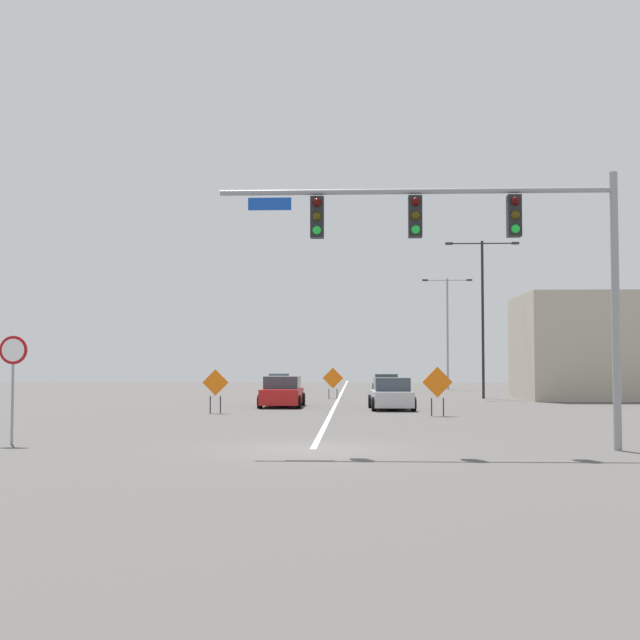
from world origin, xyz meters
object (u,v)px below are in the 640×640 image
(traffic_signal_assembly, at_px, (473,239))
(street_lamp_far_right, at_px, (483,305))
(car_silver_distant, at_px, (391,395))
(construction_sign_left_shoulder, at_px, (437,385))
(street_lamp_far_left, at_px, (448,324))
(car_green_near, at_px, (386,384))
(stop_sign, at_px, (13,368))
(car_red_passing, at_px, (282,392))
(car_white_approaching, at_px, (279,382))
(construction_sign_left_lane, at_px, (215,385))
(construction_sign_median_near, at_px, (333,379))

(traffic_signal_assembly, xyz_separation_m, street_lamp_far_right, (4.76, 30.81, 0.40))
(traffic_signal_assembly, relative_size, car_silver_distant, 2.48)
(construction_sign_left_shoulder, relative_size, car_silver_distant, 0.50)
(street_lamp_far_left, distance_m, car_green_near, 10.18)
(stop_sign, height_order, car_green_near, stop_sign)
(stop_sign, xyz_separation_m, car_red_passing, (5.49, 19.54, -1.31))
(traffic_signal_assembly, distance_m, car_white_approaching, 46.35)
(car_silver_distant, bearing_deg, car_green_near, 88.62)
(car_silver_distant, bearing_deg, traffic_signal_assembly, -85.84)
(construction_sign_left_lane, distance_m, car_red_passing, 5.97)
(traffic_signal_assembly, xyz_separation_m, stop_sign, (-12.07, 0.99, -3.24))
(construction_sign_left_lane, bearing_deg, car_white_approaching, 89.99)
(construction_sign_left_lane, height_order, car_white_approaching, construction_sign_left_lane)
(street_lamp_far_right, bearing_deg, construction_sign_median_near, -178.55)
(construction_sign_left_shoulder, bearing_deg, car_white_approaching, 106.43)
(car_green_near, distance_m, car_silver_distant, 22.98)
(traffic_signal_assembly, bearing_deg, construction_sign_left_lane, 120.77)
(car_green_near, bearing_deg, traffic_signal_assembly, -88.93)
(construction_sign_left_shoulder, bearing_deg, construction_sign_left_lane, 170.93)
(traffic_signal_assembly, bearing_deg, stop_sign, 175.30)
(traffic_signal_assembly, height_order, car_white_approaching, traffic_signal_assembly)
(stop_sign, relative_size, car_red_passing, 0.67)
(car_green_near, bearing_deg, car_silver_distant, -91.38)
(street_lamp_far_right, bearing_deg, street_lamp_far_left, 90.83)
(street_lamp_far_right, xyz_separation_m, street_lamp_far_left, (-0.26, 17.69, -0.31))
(car_silver_distant, bearing_deg, car_red_passing, 156.08)
(construction_sign_median_near, relative_size, construction_sign_left_shoulder, 0.93)
(construction_sign_median_near, bearing_deg, traffic_signal_assembly, -81.88)
(street_lamp_far_left, bearing_deg, construction_sign_left_shoulder, -96.76)
(car_white_approaching, bearing_deg, car_green_near, -26.37)
(stop_sign, xyz_separation_m, car_white_approaching, (3.10, 44.24, -1.39))
(construction_sign_left_shoulder, bearing_deg, street_lamp_far_left, 83.24)
(street_lamp_far_left, bearing_deg, construction_sign_left_lane, -111.97)
(traffic_signal_assembly, height_order, construction_sign_left_shoulder, traffic_signal_assembly)
(construction_sign_left_shoulder, bearing_deg, car_red_passing, 135.00)
(stop_sign, height_order, construction_sign_left_lane, stop_sign)
(traffic_signal_assembly, distance_m, construction_sign_median_near, 31.16)
(construction_sign_left_shoulder, bearing_deg, construction_sign_median_near, 105.53)
(construction_sign_left_lane, distance_m, car_silver_distant, 8.28)
(car_white_approaching, distance_m, car_silver_distant, 28.10)
(construction_sign_left_lane, height_order, construction_sign_left_shoulder, construction_sign_left_shoulder)
(construction_sign_median_near, bearing_deg, car_white_approaching, 107.46)
(street_lamp_far_right, bearing_deg, car_silver_distant, -115.74)
(traffic_signal_assembly, distance_m, car_silver_distant, 18.82)
(street_lamp_far_left, bearing_deg, car_silver_distant, -100.87)
(construction_sign_median_near, height_order, car_white_approaching, construction_sign_median_near)
(street_lamp_far_right, relative_size, car_red_passing, 2.24)
(street_lamp_far_left, bearing_deg, traffic_signal_assembly, -95.30)
(construction_sign_left_lane, bearing_deg, construction_sign_median_near, 73.41)
(street_lamp_far_left, relative_size, construction_sign_median_near, 4.86)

